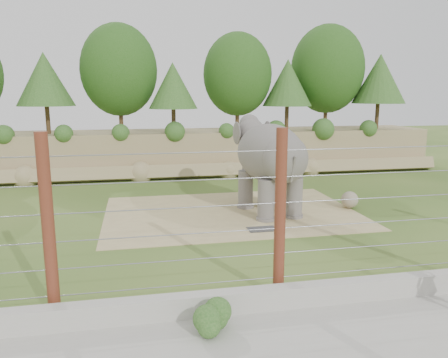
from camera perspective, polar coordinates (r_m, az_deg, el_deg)
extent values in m
plane|color=#385A1D|center=(14.80, 1.54, -7.56)|extent=(90.00, 90.00, 0.00)
cube|color=#9E8D5E|center=(27.07, -4.60, 3.67)|extent=(30.00, 4.00, 2.50)
cube|color=#9E8D5E|center=(24.95, -3.94, 0.95)|extent=(30.00, 1.37, 1.07)
cylinder|color=#3F2B19|center=(26.65, -22.02, 7.19)|extent=(0.24, 0.24, 1.58)
sphere|color=#184810|center=(26.62, -22.36, 11.78)|extent=(3.60, 3.60, 3.60)
cylinder|color=#3F2B19|center=(26.71, -13.31, 8.08)|extent=(0.24, 0.24, 1.92)
sphere|color=#184810|center=(26.71, -13.57, 13.68)|extent=(4.40, 4.40, 4.40)
cylinder|color=#3F2B19|center=(25.60, -6.59, 7.59)|extent=(0.24, 0.24, 1.40)
sphere|color=#184810|center=(25.55, -6.68, 11.85)|extent=(3.20, 3.20, 3.20)
cylinder|color=#3F2B19|center=(27.20, 1.73, 8.30)|extent=(0.24, 0.24, 1.82)
sphere|color=#184810|center=(27.19, 1.77, 13.51)|extent=(4.16, 4.16, 4.16)
cylinder|color=#3F2B19|center=(27.47, 8.18, 7.90)|extent=(0.24, 0.24, 1.50)
sphere|color=#184810|center=(27.44, 8.30, 12.16)|extent=(3.44, 3.44, 3.44)
cylinder|color=#3F2B19|center=(29.50, 13.11, 8.45)|extent=(0.24, 0.24, 2.03)
sphere|color=#184810|center=(29.52, 13.35, 13.79)|extent=(4.64, 4.64, 4.64)
cylinder|color=#3F2B19|center=(29.83, 19.35, 7.77)|extent=(0.24, 0.24, 1.64)
sphere|color=#184810|center=(29.81, 19.63, 12.05)|extent=(3.76, 3.76, 3.76)
cube|color=tan|center=(17.70, 0.95, -4.38)|extent=(10.00, 7.00, 0.02)
cube|color=#262628|center=(15.55, 4.98, -6.53)|extent=(1.00, 0.60, 0.03)
sphere|color=gray|center=(19.00, 16.09, -2.62)|extent=(0.71, 0.71, 0.71)
cube|color=#B1ADA3|center=(10.25, 8.00, -14.96)|extent=(26.00, 0.35, 0.50)
cube|color=#B1ADA3|center=(8.75, 12.60, -21.89)|extent=(26.00, 4.00, 0.01)
cylinder|color=maroon|center=(9.74, -21.96, -6.03)|extent=(0.26, 0.26, 4.00)
cylinder|color=maroon|center=(10.06, 7.33, -4.75)|extent=(0.26, 0.26, 4.00)
cylinder|color=gray|center=(10.57, 7.13, -12.60)|extent=(20.00, 0.02, 0.02)
cylinder|color=gray|center=(10.35, 7.21, -9.56)|extent=(20.00, 0.02, 0.02)
cylinder|color=gray|center=(10.15, 7.29, -6.38)|extent=(20.00, 0.02, 0.02)
cylinder|color=gray|center=(9.99, 7.38, -3.10)|extent=(20.00, 0.02, 0.02)
cylinder|color=gray|center=(9.86, 7.46, 0.28)|extent=(20.00, 0.02, 0.02)
cylinder|color=gray|center=(9.76, 7.55, 3.74)|extent=(20.00, 0.02, 0.02)
sphere|color=#24541B|center=(9.13, -1.07, -17.88)|extent=(0.60, 0.60, 0.60)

